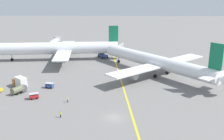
{
  "coord_description": "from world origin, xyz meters",
  "views": [
    {
      "loc": [
        0.32,
        -59.22,
        30.16
      ],
      "look_at": [
        -0.88,
        28.6,
        4.0
      ],
      "focal_mm": 41.69,
      "sensor_mm": 36.0,
      "label": 1
    }
  ],
  "objects_px": {
    "pushback_tug": "(103,55)",
    "jet_bridge": "(55,42)",
    "ground_crew_ramp_agent_by_cones": "(68,100)",
    "airliner_at_gate_left": "(60,48)",
    "gse_baggage_cart_trailing": "(34,96)",
    "airliner_being_pushed": "(156,62)",
    "gse_catering_truck_tall": "(20,82)",
    "gse_fuel_bowser_stubby": "(19,89)",
    "ground_crew_wing_walker_right": "(61,114)",
    "gse_baggage_cart_near_cluster": "(50,85)"
  },
  "relations": [
    {
      "from": "airliner_at_gate_left",
      "to": "airliner_being_pushed",
      "type": "xyz_separation_m",
      "value": [
        40.98,
        -21.62,
        -0.58
      ]
    },
    {
      "from": "ground_crew_ramp_agent_by_cones",
      "to": "gse_fuel_bowser_stubby",
      "type": "bearing_deg",
      "value": 157.69
    },
    {
      "from": "gse_catering_truck_tall",
      "to": "jet_bridge",
      "type": "distance_m",
      "value": 61.5
    },
    {
      "from": "gse_baggage_cart_trailing",
      "to": "gse_baggage_cart_near_cluster",
      "type": "xyz_separation_m",
      "value": [
        2.41,
        9.16,
        0.0
      ]
    },
    {
      "from": "pushback_tug",
      "to": "ground_crew_ramp_agent_by_cones",
      "type": "xyz_separation_m",
      "value": [
        -7.44,
        -53.89,
        -0.34
      ]
    },
    {
      "from": "gse_fuel_bowser_stubby",
      "to": "gse_catering_truck_tall",
      "type": "distance_m",
      "value": 6.16
    },
    {
      "from": "pushback_tug",
      "to": "gse_baggage_cart_trailing",
      "type": "relative_size",
      "value": 2.45
    },
    {
      "from": "airliner_being_pushed",
      "to": "ground_crew_wing_walker_right",
      "type": "height_order",
      "value": "airliner_being_pushed"
    },
    {
      "from": "airliner_at_gate_left",
      "to": "ground_crew_wing_walker_right",
      "type": "distance_m",
      "value": 59.65
    },
    {
      "from": "airliner_at_gate_left",
      "to": "pushback_tug",
      "type": "bearing_deg",
      "value": 14.46
    },
    {
      "from": "gse_baggage_cart_trailing",
      "to": "ground_crew_ramp_agent_by_cones",
      "type": "relative_size",
      "value": 1.96
    },
    {
      "from": "gse_baggage_cart_near_cluster",
      "to": "gse_fuel_bowser_stubby",
      "type": "height_order",
      "value": "gse_fuel_bowser_stubby"
    },
    {
      "from": "gse_baggage_cart_trailing",
      "to": "gse_catering_truck_tall",
      "type": "relative_size",
      "value": 0.52
    },
    {
      "from": "gse_fuel_bowser_stubby",
      "to": "ground_crew_ramp_agent_by_cones",
      "type": "height_order",
      "value": "gse_fuel_bowser_stubby"
    },
    {
      "from": "gse_baggage_cart_trailing",
      "to": "gse_fuel_bowser_stubby",
      "type": "relative_size",
      "value": 0.61
    },
    {
      "from": "ground_crew_ramp_agent_by_cones",
      "to": "gse_baggage_cart_trailing",
      "type": "bearing_deg",
      "value": 166.74
    },
    {
      "from": "jet_bridge",
      "to": "airliner_at_gate_left",
      "type": "bearing_deg",
      "value": -71.78
    },
    {
      "from": "airliner_being_pushed",
      "to": "gse_baggage_cart_near_cluster",
      "type": "height_order",
      "value": "airliner_being_pushed"
    },
    {
      "from": "airliner_at_gate_left",
      "to": "jet_bridge",
      "type": "bearing_deg",
      "value": 108.22
    },
    {
      "from": "gse_baggage_cart_trailing",
      "to": "pushback_tug",
      "type": "bearing_deg",
      "value": 70.83
    },
    {
      "from": "gse_baggage_cart_near_cluster",
      "to": "jet_bridge",
      "type": "distance_m",
      "value": 63.65
    },
    {
      "from": "ground_crew_ramp_agent_by_cones",
      "to": "airliner_at_gate_left",
      "type": "bearing_deg",
      "value": 103.77
    },
    {
      "from": "gse_baggage_cart_near_cluster",
      "to": "airliner_at_gate_left",
      "type": "bearing_deg",
      "value": 96.04
    },
    {
      "from": "gse_baggage_cart_near_cluster",
      "to": "gse_catering_truck_tall",
      "type": "xyz_separation_m",
      "value": [
        -10.14,
        0.96,
        0.9
      ]
    },
    {
      "from": "airliner_at_gate_left",
      "to": "gse_baggage_cart_trailing",
      "type": "distance_m",
      "value": 46.68
    },
    {
      "from": "airliner_being_pushed",
      "to": "gse_baggage_cart_trailing",
      "type": "bearing_deg",
      "value": -147.84
    },
    {
      "from": "jet_bridge",
      "to": "gse_catering_truck_tall",
      "type": "bearing_deg",
      "value": -88.06
    },
    {
      "from": "gse_fuel_bowser_stubby",
      "to": "gse_catering_truck_tall",
      "type": "relative_size",
      "value": 0.86
    },
    {
      "from": "gse_catering_truck_tall",
      "to": "ground_crew_ramp_agent_by_cones",
      "type": "xyz_separation_m",
      "value": [
        18.17,
        -12.58,
        -0.93
      ]
    },
    {
      "from": "gse_baggage_cart_near_cluster",
      "to": "ground_crew_ramp_agent_by_cones",
      "type": "relative_size",
      "value": 1.89
    },
    {
      "from": "airliner_being_pushed",
      "to": "gse_catering_truck_tall",
      "type": "distance_m",
      "value": 49.51
    },
    {
      "from": "airliner_being_pushed",
      "to": "jet_bridge",
      "type": "xyz_separation_m",
      "value": [
        -49.25,
        46.74,
        -0.89
      ]
    },
    {
      "from": "ground_crew_wing_walker_right",
      "to": "gse_catering_truck_tall",
      "type": "bearing_deg",
      "value": 129.43
    },
    {
      "from": "airliner_at_gate_left",
      "to": "gse_baggage_cart_trailing",
      "type": "xyz_separation_m",
      "value": [
        1.54,
        -46.42,
        -4.67
      ]
    },
    {
      "from": "pushback_tug",
      "to": "jet_bridge",
      "type": "bearing_deg",
      "value": 144.0
    },
    {
      "from": "pushback_tug",
      "to": "ground_crew_wing_walker_right",
      "type": "distance_m",
      "value": 63.72
    },
    {
      "from": "gse_baggage_cart_near_cluster",
      "to": "ground_crew_ramp_agent_by_cones",
      "type": "bearing_deg",
      "value": -55.34
    },
    {
      "from": "gse_fuel_bowser_stubby",
      "to": "ground_crew_ramp_agent_by_cones",
      "type": "xyz_separation_m",
      "value": [
        16.35,
        -6.71,
        -0.51
      ]
    },
    {
      "from": "ground_crew_wing_walker_right",
      "to": "pushback_tug",
      "type": "bearing_deg",
      "value": 83.2
    },
    {
      "from": "gse_fuel_bowser_stubby",
      "to": "jet_bridge",
      "type": "bearing_deg",
      "value": 93.31
    },
    {
      "from": "pushback_tug",
      "to": "jet_bridge",
      "type": "relative_size",
      "value": 0.44
    },
    {
      "from": "gse_baggage_cart_trailing",
      "to": "jet_bridge",
      "type": "relative_size",
      "value": 0.18
    },
    {
      "from": "gse_fuel_bowser_stubby",
      "to": "ground_crew_wing_walker_right",
      "type": "bearing_deg",
      "value": -44.74
    },
    {
      "from": "gse_baggage_cart_trailing",
      "to": "gse_fuel_bowser_stubby",
      "type": "distance_m",
      "value": 7.29
    },
    {
      "from": "ground_crew_wing_walker_right",
      "to": "gse_baggage_cart_near_cluster",
      "type": "bearing_deg",
      "value": 110.68
    },
    {
      "from": "ground_crew_wing_walker_right",
      "to": "jet_bridge",
      "type": "relative_size",
      "value": 0.09
    },
    {
      "from": "airliner_at_gate_left",
      "to": "gse_fuel_bowser_stubby",
      "type": "distance_m",
      "value": 42.6
    },
    {
      "from": "jet_bridge",
      "to": "airliner_being_pushed",
      "type": "bearing_deg",
      "value": -43.5
    },
    {
      "from": "gse_catering_truck_tall",
      "to": "ground_crew_wing_walker_right",
      "type": "xyz_separation_m",
      "value": [
        18.07,
        -21.97,
        -0.92
      ]
    },
    {
      "from": "gse_baggage_cart_trailing",
      "to": "gse_fuel_bowser_stubby",
      "type": "bearing_deg",
      "value": 144.29
    }
  ]
}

